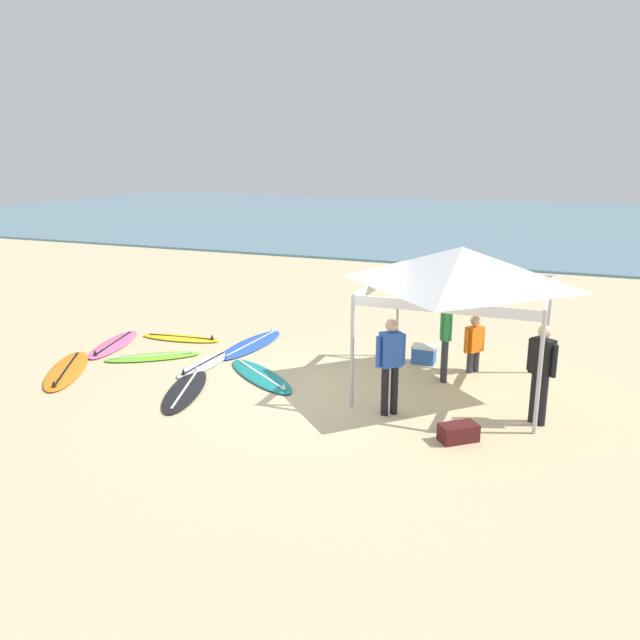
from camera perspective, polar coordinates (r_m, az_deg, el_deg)
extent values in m
plane|color=beige|center=(12.09, -0.17, -6.59)|extent=(80.00, 80.00, 0.00)
cube|color=#568499|center=(43.44, 16.10, 8.51)|extent=(80.00, 36.00, 0.10)
cylinder|color=#B7B7BC|center=(11.18, 2.91, -2.85)|extent=(0.07, 0.07, 2.05)
cylinder|color=#B7B7BC|center=(10.66, 19.11, -4.58)|extent=(0.07, 0.07, 2.05)
cylinder|color=#B7B7BC|center=(14.07, 7.00, 0.78)|extent=(0.07, 0.07, 2.05)
cylinder|color=#B7B7BC|center=(13.66, 19.80, -0.44)|extent=(0.07, 0.07, 2.05)
cube|color=white|center=(10.55, 11.05, 1.09)|extent=(3.13, 0.03, 0.18)
cube|color=white|center=(13.58, 13.54, 4.00)|extent=(3.13, 0.03, 0.18)
cube|color=white|center=(12.39, 5.29, 3.34)|extent=(0.03, 3.13, 0.18)
cube|color=white|center=(11.92, 19.88, 2.05)|extent=(0.03, 3.13, 0.18)
pyramid|color=white|center=(11.97, 12.56, 4.79)|extent=(3.25, 3.25, 0.70)
ellipsoid|color=blue|center=(15.03, -6.20, -2.20)|extent=(0.81, 2.56, 0.07)
cube|color=white|center=(15.02, -6.20, -2.06)|extent=(0.15, 2.15, 0.01)
cone|color=white|center=(15.87, -4.31, -0.87)|extent=(0.09, 0.09, 0.12)
ellipsoid|color=pink|center=(15.74, -18.02, -2.08)|extent=(1.17, 2.37, 0.07)
cube|color=black|center=(15.73, -18.04, -1.94)|extent=(0.53, 1.89, 0.01)
cone|color=black|center=(14.91, -19.55, -2.76)|extent=(0.09, 0.09, 0.12)
ellipsoid|color=black|center=(12.42, -12.00, -6.16)|extent=(1.37, 2.42, 0.07)
cube|color=white|center=(12.41, -12.01, -6.00)|extent=(0.70, 1.89, 0.01)
cone|color=white|center=(13.26, -11.03, -4.30)|extent=(0.09, 0.09, 0.12)
ellipsoid|color=yellow|center=(15.83, -12.38, -1.58)|extent=(2.07, 0.75, 0.07)
cube|color=black|center=(15.82, -12.39, -1.45)|extent=(1.72, 0.22, 0.01)
cone|color=black|center=(15.44, -9.67, -1.50)|extent=(0.09, 0.09, 0.12)
ellipsoid|color=orange|center=(14.23, -21.78, -4.19)|extent=(1.88, 2.55, 0.07)
cube|color=black|center=(14.22, -21.80, -4.05)|extent=(1.13, 1.90, 0.01)
cone|color=black|center=(13.24, -22.80, -5.26)|extent=(0.09, 0.09, 0.12)
ellipsoid|color=#19847F|center=(12.95, -5.34, -5.00)|extent=(2.29, 1.95, 0.07)
cube|color=white|center=(12.94, -5.34, -4.85)|extent=(1.64, 1.25, 0.01)
cone|color=white|center=(12.10, -3.29, -5.94)|extent=(0.09, 0.09, 0.12)
ellipsoid|color=white|center=(13.79, -10.34, -3.93)|extent=(0.54, 1.89, 0.07)
cube|color=black|center=(13.78, -10.35, -3.79)|extent=(0.07, 1.60, 0.01)
cone|color=black|center=(13.16, -12.17, -4.52)|extent=(0.09, 0.09, 0.12)
ellipsoid|color=#7AD12D|center=(14.54, -14.76, -3.21)|extent=(1.98, 1.67, 0.07)
cube|color=white|center=(14.53, -14.77, -3.07)|extent=(1.43, 1.08, 0.01)
cone|color=white|center=(14.53, -11.46, -2.63)|extent=(0.09, 0.09, 0.12)
cylinder|color=#2D2D33|center=(12.91, 11.09, -3.38)|extent=(0.13, 0.13, 0.88)
cylinder|color=#2D2D33|center=(12.74, 11.11, -3.64)|extent=(0.13, 0.13, 0.88)
cube|color=#2D8C47|center=(12.62, 11.26, -0.32)|extent=(0.29, 0.40, 0.60)
sphere|color=beige|center=(12.52, 11.36, 1.56)|extent=(0.21, 0.21, 0.21)
cylinder|color=#2D8C47|center=(12.85, 11.23, -0.14)|extent=(0.09, 0.09, 0.54)
cylinder|color=#2D8C47|center=(12.40, 11.29, -0.68)|extent=(0.09, 0.09, 0.54)
cylinder|color=black|center=(11.21, 19.39, -6.83)|extent=(0.13, 0.13, 0.88)
cylinder|color=black|center=(11.30, 18.64, -6.58)|extent=(0.13, 0.13, 0.88)
cube|color=black|center=(11.02, 19.34, -3.12)|extent=(0.42, 0.38, 0.60)
sphere|color=beige|center=(10.90, 19.53, -0.99)|extent=(0.21, 0.21, 0.21)
cylinder|color=black|center=(10.90, 20.31, -3.50)|extent=(0.09, 0.09, 0.54)
cylinder|color=black|center=(11.15, 18.36, -2.93)|extent=(0.09, 0.09, 0.54)
cylinder|color=black|center=(11.04, 5.84, -6.36)|extent=(0.13, 0.13, 0.88)
cylinder|color=black|center=(11.11, 6.68, -6.24)|extent=(0.13, 0.13, 0.88)
cube|color=#2851B2|center=(10.83, 6.37, -2.64)|extent=(0.42, 0.40, 0.60)
sphere|color=tan|center=(10.71, 6.44, -0.48)|extent=(0.21, 0.21, 0.21)
cylinder|color=#2851B2|center=(10.74, 5.26, -2.88)|extent=(0.09, 0.09, 0.54)
cylinder|color=#2851B2|center=(10.94, 7.46, -2.62)|extent=(0.09, 0.09, 0.54)
cylinder|color=#383842|center=(13.59, 13.84, -3.57)|extent=(0.13, 0.13, 0.45)
cylinder|color=#383842|center=(13.47, 13.31, -3.71)|extent=(0.13, 0.13, 0.45)
cube|color=orange|center=(13.39, 13.70, -1.67)|extent=(0.39, 0.42, 0.52)
sphere|color=tan|center=(13.29, 13.80, -0.08)|extent=(0.21, 0.21, 0.21)
cylinder|color=orange|center=(13.56, 14.36, -1.59)|extent=(0.09, 0.09, 0.47)
cylinder|color=orange|center=(13.23, 13.00, -1.91)|extent=(0.09, 0.09, 0.47)
cube|color=#4C1919|center=(10.39, 12.32, -9.84)|extent=(0.67, 0.63, 0.28)
cube|color=#2D60B7|center=(13.90, 9.30, -3.15)|extent=(0.48, 0.34, 0.34)
cube|color=white|center=(13.84, 9.34, -2.38)|extent=(0.50, 0.36, 0.05)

